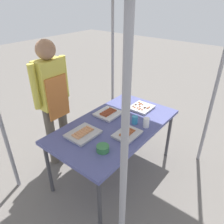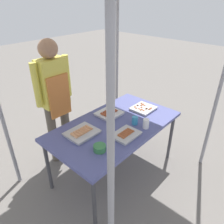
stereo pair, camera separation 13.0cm
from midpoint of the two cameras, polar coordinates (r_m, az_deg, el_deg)
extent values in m
plane|color=#66605B|center=(3.05, 1.99, -15.27)|extent=(18.00, 18.00, 0.00)
cube|color=#4C518C|center=(2.59, 2.27, -3.67)|extent=(1.60, 0.90, 0.04)
cylinder|color=#3F3F44|center=(2.24, -2.92, -23.34)|extent=(0.04, 0.04, 0.71)
cylinder|color=#3F3F44|center=(3.16, 16.41, -6.40)|extent=(0.04, 0.04, 0.71)
cylinder|color=#3F3F44|center=(2.68, -15.21, -13.66)|extent=(0.04, 0.04, 0.71)
cylinder|color=#3F3F44|center=(3.49, 5.09, -1.60)|extent=(0.04, 0.04, 0.71)
cylinder|color=gray|center=(1.39, 2.54, -18.68)|extent=(0.04, 0.04, 2.21)
cylinder|color=gray|center=(2.88, 27.64, 4.84)|extent=(0.04, 0.04, 2.21)
cylinder|color=gray|center=(3.57, 2.40, 12.42)|extent=(0.04, 0.04, 2.21)
cube|color=#ADADB2|center=(2.38, 5.28, -6.17)|extent=(0.29, 0.22, 0.02)
cube|color=#ADADB2|center=(2.37, 5.29, -5.85)|extent=(0.30, 0.23, 0.01)
cylinder|color=#9E512D|center=(2.32, 4.09, -6.54)|extent=(0.03, 0.09, 0.03)
cylinder|color=#9E512D|center=(2.34, 4.58, -6.19)|extent=(0.03, 0.09, 0.03)
cylinder|color=#9E512D|center=(2.36, 5.06, -5.85)|extent=(0.03, 0.09, 0.03)
cylinder|color=#9E512D|center=(2.38, 5.54, -5.52)|extent=(0.03, 0.09, 0.03)
cylinder|color=#9E512D|center=(2.40, 6.00, -5.19)|extent=(0.03, 0.09, 0.03)
cylinder|color=#9E512D|center=(2.42, 6.46, -4.87)|extent=(0.03, 0.09, 0.03)
cube|color=silver|center=(2.93, 9.54, 0.80)|extent=(0.28, 0.26, 0.02)
cube|color=silver|center=(2.92, 9.56, 1.07)|extent=(0.29, 0.27, 0.01)
cylinder|color=tan|center=(2.88, 11.05, 0.57)|extent=(0.26, 0.01, 0.01)
cube|color=#9E512D|center=(2.91, 11.40, 0.80)|extent=(0.02, 0.02, 0.02)
cube|color=#9E512D|center=(2.92, 11.60, 0.93)|extent=(0.02, 0.02, 0.02)
cube|color=#9E512D|center=(2.88, 11.06, 0.57)|extent=(0.02, 0.02, 0.02)
cube|color=#9E512D|center=(2.89, 11.19, 0.66)|extent=(0.02, 0.02, 0.02)
cylinder|color=tan|center=(2.90, 10.45, 0.80)|extent=(0.26, 0.01, 0.01)
cube|color=#9E512D|center=(2.88, 10.29, 0.69)|extent=(0.02, 0.02, 0.02)
cube|color=#9E512D|center=(2.89, 10.35, 0.73)|extent=(0.02, 0.02, 0.02)
cube|color=#9E512D|center=(2.90, 10.45, 0.80)|extent=(0.02, 0.02, 0.02)
cube|color=#9E512D|center=(2.84, 9.65, 0.28)|extent=(0.02, 0.02, 0.02)
cylinder|color=tan|center=(2.91, 9.86, 1.03)|extent=(0.26, 0.01, 0.01)
cube|color=#9E512D|center=(2.85, 8.91, 0.43)|extent=(0.02, 0.02, 0.02)
cube|color=#9E512D|center=(2.86, 9.18, 0.59)|extent=(0.02, 0.02, 0.02)
cylinder|color=tan|center=(2.93, 9.28, 1.25)|extent=(0.26, 0.01, 0.01)
cube|color=#9E512D|center=(2.97, 9.84, 1.60)|extent=(0.02, 0.02, 0.02)
cube|color=#9E512D|center=(2.87, 8.49, 0.76)|extent=(0.02, 0.02, 0.02)
cube|color=#9E512D|center=(2.91, 9.08, 1.13)|extent=(0.02, 0.02, 0.02)
cylinder|color=tan|center=(2.95, 8.70, 1.47)|extent=(0.26, 0.01, 0.01)
cube|color=#9E512D|center=(2.98, 9.26, 1.82)|extent=(0.02, 0.02, 0.02)
cube|color=#9E512D|center=(3.00, 9.50, 1.96)|extent=(0.02, 0.02, 0.02)
cube|color=#9E512D|center=(2.97, 8.99, 1.65)|extent=(0.02, 0.02, 0.02)
cube|color=#9E512D|center=(2.88, 7.73, 0.89)|extent=(0.02, 0.02, 0.02)
cylinder|color=tan|center=(2.96, 8.12, 1.69)|extent=(0.26, 0.01, 0.01)
cube|color=#9E512D|center=(3.02, 9.00, 2.22)|extent=(0.02, 0.02, 0.02)
cube|color=#9E512D|center=(2.91, 7.38, 1.25)|extent=(0.02, 0.02, 0.02)
cube|color=#9E512D|center=(2.96, 8.06, 1.66)|extent=(0.02, 0.02, 0.02)
cube|color=#9E512D|center=(2.96, 8.02, 1.63)|extent=(0.02, 0.02, 0.02)
cube|color=#ADADB2|center=(2.41, -6.41, -5.69)|extent=(0.33, 0.27, 0.02)
cube|color=#ADADB2|center=(2.41, -6.43, -5.38)|extent=(0.34, 0.28, 0.01)
cylinder|color=tan|center=(2.35, -8.37, -6.25)|extent=(0.03, 0.11, 0.03)
cylinder|color=tan|center=(2.36, -7.72, -5.89)|extent=(0.03, 0.11, 0.03)
cylinder|color=tan|center=(2.38, -7.08, -5.53)|extent=(0.03, 0.11, 0.03)
cylinder|color=tan|center=(2.40, -6.45, -5.18)|extent=(0.03, 0.11, 0.03)
cylinder|color=tan|center=(2.42, -5.82, -4.84)|extent=(0.03, 0.11, 0.03)
cylinder|color=tan|center=(2.44, -5.21, -4.50)|extent=(0.03, 0.11, 0.03)
cylinder|color=tan|center=(2.46, -4.61, -4.16)|extent=(0.03, 0.11, 0.03)
cube|color=silver|center=(2.77, 0.60, -0.57)|extent=(0.29, 0.27, 0.02)
cube|color=silver|center=(2.76, 0.60, -0.28)|extent=(0.30, 0.28, 0.01)
cylinder|color=brown|center=(2.70, -0.69, -0.79)|extent=(0.03, 0.11, 0.03)
cylinder|color=brown|center=(2.72, -0.17, -0.51)|extent=(0.03, 0.11, 0.03)
cylinder|color=brown|center=(2.74, 0.35, -0.23)|extent=(0.03, 0.11, 0.03)
cylinder|color=brown|center=(2.77, 0.85, 0.05)|extent=(0.03, 0.11, 0.03)
cylinder|color=brown|center=(2.79, 1.34, 0.32)|extent=(0.03, 0.11, 0.03)
cylinder|color=brown|center=(2.81, 1.83, 0.58)|extent=(0.03, 0.11, 0.03)
cylinder|color=#33723F|center=(2.16, -1.54, -9.54)|extent=(0.13, 0.13, 0.06)
cylinder|color=#338CBF|center=(2.58, 7.51, -2.28)|extent=(0.07, 0.07, 0.10)
cylinder|color=white|center=(2.52, 10.44, -3.08)|extent=(0.07, 0.07, 0.12)
cylinder|color=#595147|center=(3.05, -14.15, -5.90)|extent=(0.12, 0.12, 0.85)
cylinder|color=#595147|center=(3.15, -10.91, -4.26)|extent=(0.12, 0.12, 0.85)
cube|color=#D8CC4C|center=(2.76, -14.11, 7.50)|extent=(0.34, 0.20, 0.60)
cube|color=#CC7233|center=(2.74, -12.40, 4.04)|extent=(0.30, 0.02, 0.54)
cylinder|color=#D8CC4C|center=(2.65, -18.06, 6.66)|extent=(0.08, 0.08, 0.54)
cylinder|color=#D8CC4C|center=(2.87, -10.58, 9.35)|extent=(0.08, 0.08, 0.54)
sphere|color=#9E7256|center=(2.64, -15.22, 15.89)|extent=(0.23, 0.23, 0.23)
camera|label=1|loc=(0.07, -88.52, 0.83)|focal=34.54mm
camera|label=2|loc=(0.07, 91.48, -0.83)|focal=34.54mm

